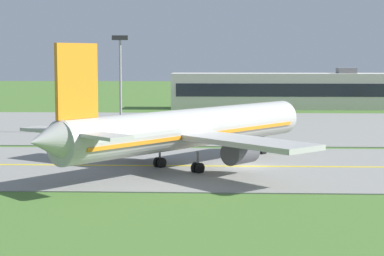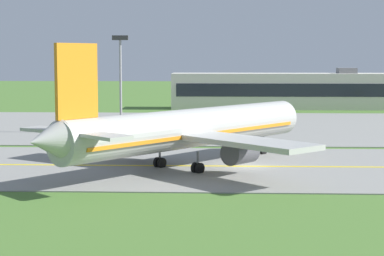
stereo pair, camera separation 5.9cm
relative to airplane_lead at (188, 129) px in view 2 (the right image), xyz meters
The scene contains 7 objects.
ground_plane 7.57m from the airplane_lead, 12.00° to the left, with size 500.00×500.00×0.00m, color #47702D.
taxiway_strip 7.54m from the airplane_lead, 12.00° to the left, with size 240.00×28.00×0.10m, color gray.
apron_pad 46.43m from the airplane_lead, 69.49° to the left, with size 140.00×52.00×0.10m, color gray.
taxiway_centreline 7.51m from the airplane_lead, 12.00° to the left, with size 220.00×0.60×0.01m, color yellow.
airplane_lead is the anchor object (origin of this frame).
terminal_building 85.07m from the airplane_lead, 76.23° to the left, with size 55.13×8.94×9.08m.
apron_light_mast 34.80m from the airplane_lead, 109.83° to the left, with size 2.40×0.50×14.70m.
Camera 2 is at (-2.93, -70.82, 11.56)m, focal length 63.76 mm.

